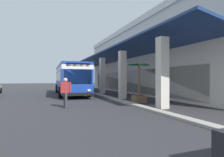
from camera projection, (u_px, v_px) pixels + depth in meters
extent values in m
plane|color=#2D2D30|center=(149.00, 94.00, 20.62)|extent=(120.00, 120.00, 0.00)
cube|color=#9E998E|center=(94.00, 93.00, 21.32)|extent=(34.48, 0.50, 0.12)
cube|color=beige|center=(167.00, 63.00, 24.67)|extent=(28.73, 11.57, 7.37)
cube|color=silver|center=(167.00, 33.00, 24.68)|extent=(29.03, 11.87, 0.60)
cube|color=beige|center=(82.00, 77.00, 32.45)|extent=(0.55, 0.55, 4.05)
cube|color=beige|center=(90.00, 76.00, 27.06)|extent=(0.55, 0.55, 4.05)
cube|color=beige|center=(102.00, 76.00, 21.66)|extent=(0.55, 0.55, 4.05)
cube|color=beige|center=(122.00, 75.00, 16.27)|extent=(0.55, 0.55, 4.05)
cube|color=beige|center=(162.00, 73.00, 10.88)|extent=(0.55, 0.55, 4.05)
cube|color=navy|center=(113.00, 55.00, 22.13)|extent=(28.73, 3.16, 0.82)
cube|color=#19232D|center=(126.00, 81.00, 22.69)|extent=(24.13, 0.08, 2.40)
cube|color=#193D9E|center=(71.00, 78.00, 20.61)|extent=(11.07, 2.87, 2.75)
cube|color=white|center=(71.00, 70.00, 20.61)|extent=(11.09, 2.89, 0.36)
cube|color=#19232D|center=(70.00, 76.00, 20.90)|extent=(9.31, 2.85, 0.90)
cube|color=#19232D|center=(78.00, 77.00, 15.42)|extent=(0.13, 2.24, 1.20)
cube|color=black|center=(78.00, 65.00, 15.42)|extent=(0.12, 1.94, 0.28)
cube|color=black|center=(78.00, 94.00, 15.30)|extent=(0.27, 2.45, 0.24)
cube|color=silver|center=(89.00, 90.00, 15.66)|extent=(0.07, 0.24, 0.16)
cube|color=silver|center=(67.00, 91.00, 15.09)|extent=(0.07, 0.24, 0.16)
cube|color=silver|center=(69.00, 66.00, 22.04)|extent=(2.45, 1.85, 0.24)
cylinder|color=black|center=(89.00, 92.00, 17.57)|extent=(1.00, 0.30, 1.00)
cylinder|color=black|center=(60.00, 92.00, 16.76)|extent=(1.00, 0.30, 1.00)
cylinder|color=black|center=(78.00, 88.00, 23.93)|extent=(1.00, 0.30, 1.00)
cylinder|color=black|center=(57.00, 89.00, 23.13)|extent=(1.00, 0.30, 1.00)
cylinder|color=black|center=(0.00, 90.00, 22.39)|extent=(0.64, 0.22, 0.64)
cylinder|color=#38383D|center=(65.00, 100.00, 11.31)|extent=(0.16, 0.16, 0.86)
cylinder|color=#38383D|center=(66.00, 101.00, 10.96)|extent=(0.16, 0.16, 0.86)
cube|color=#B23333|center=(65.00, 87.00, 11.14)|extent=(0.42, 0.55, 0.64)
sphere|color=beige|center=(65.00, 80.00, 11.14)|extent=(0.23, 0.23, 0.23)
cylinder|color=#B23333|center=(61.00, 87.00, 11.22)|extent=(0.09, 0.09, 0.58)
cylinder|color=#B23333|center=(70.00, 87.00, 11.06)|extent=(0.09, 0.09, 0.58)
cube|color=brown|center=(139.00, 99.00, 13.61)|extent=(0.84, 0.84, 0.51)
cylinder|color=#332319|center=(139.00, 95.00, 13.61)|extent=(0.71, 0.71, 0.02)
cylinder|color=brown|center=(139.00, 81.00, 13.62)|extent=(0.16, 0.16, 2.00)
ellipsoid|color=#195123|center=(143.00, 64.00, 13.28)|extent=(0.84, 0.39, 0.19)
ellipsoid|color=#195123|center=(145.00, 65.00, 13.56)|extent=(0.56, 0.77, 0.17)
ellipsoid|color=#195123|center=(139.00, 67.00, 14.06)|extent=(0.89, 0.56, 0.17)
ellipsoid|color=#195123|center=(133.00, 65.00, 13.91)|extent=(0.93, 0.70, 0.18)
ellipsoid|color=#195123|center=(136.00, 65.00, 13.26)|extent=(0.67, 0.84, 0.19)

